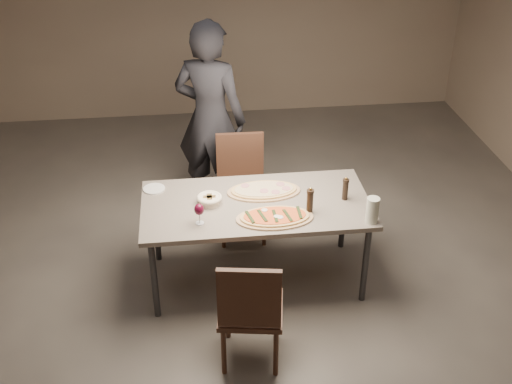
{
  "coord_description": "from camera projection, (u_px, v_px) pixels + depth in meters",
  "views": [
    {
      "loc": [
        -0.5,
        -4.26,
        3.42
      ],
      "look_at": [
        0.0,
        0.0,
        0.85
      ],
      "focal_mm": 45.0,
      "sensor_mm": 36.0,
      "label": 1
    }
  ],
  "objects": [
    {
      "name": "oil_dish",
      "position": [
        270.0,
        216.0,
        4.87
      ],
      "size": [
        0.13,
        0.13,
        0.01
      ],
      "rotation": [
        0.0,
        0.0,
        -0.37
      ],
      "color": "white",
      "rests_on": "dining_table"
    },
    {
      "name": "diner",
      "position": [
        210.0,
        119.0,
        5.95
      ],
      "size": [
        0.81,
        0.69,
        1.88
      ],
      "primitive_type": "imported",
      "rotation": [
        0.0,
        0.0,
        2.72
      ],
      "color": "black",
      "rests_on": "ground"
    },
    {
      "name": "side_plate",
      "position": [
        154.0,
        189.0,
        5.22
      ],
      "size": [
        0.18,
        0.18,
        0.01
      ],
      "rotation": [
        0.0,
        0.0,
        0.19
      ],
      "color": "white",
      "rests_on": "dining_table"
    },
    {
      "name": "chair_near",
      "position": [
        250.0,
        308.0,
        4.33
      ],
      "size": [
        0.5,
        0.5,
        0.93
      ],
      "rotation": [
        0.0,
        0.0,
        -0.16
      ],
      "color": "#40261B",
      "rests_on": "ground"
    },
    {
      "name": "ham_pizza",
      "position": [
        264.0,
        191.0,
        5.18
      ],
      "size": [
        0.59,
        0.33,
        0.04
      ],
      "rotation": [
        0.0,
        0.0,
        -0.05
      ],
      "color": "tan",
      "rests_on": "dining_table"
    },
    {
      "name": "pepper_mill_right",
      "position": [
        345.0,
        189.0,
        5.05
      ],
      "size": [
        0.05,
        0.05,
        0.2
      ],
      "rotation": [
        0.0,
        0.0,
        0.14
      ],
      "color": "black",
      "rests_on": "dining_table"
    },
    {
      "name": "zucchini_pizza",
      "position": [
        275.0,
        217.0,
        4.84
      ],
      "size": [
        0.59,
        0.33,
        0.05
      ],
      "rotation": [
        0.0,
        0.0,
        -0.09
      ],
      "color": "tan",
      "rests_on": "dining_table"
    },
    {
      "name": "pepper_mill_left",
      "position": [
        310.0,
        201.0,
        4.87
      ],
      "size": [
        0.06,
        0.06,
        0.22
      ],
      "rotation": [
        0.0,
        0.0,
        -0.26
      ],
      "color": "black",
      "rests_on": "dining_table"
    },
    {
      "name": "wine_glass",
      "position": [
        199.0,
        210.0,
        4.74
      ],
      "size": [
        0.08,
        0.08,
        0.17
      ],
      "rotation": [
        0.0,
        0.0,
        -0.13
      ],
      "color": "silver",
      "rests_on": "dining_table"
    },
    {
      "name": "room",
      "position": [
        256.0,
        128.0,
        4.71
      ],
      "size": [
        7.0,
        7.0,
        7.0
      ],
      "color": "#5B554E",
      "rests_on": "ground"
    },
    {
      "name": "bread_basket",
      "position": [
        209.0,
        199.0,
        5.02
      ],
      "size": [
        0.2,
        0.2,
        0.07
      ],
      "rotation": [
        0.0,
        0.0,
        -0.06
      ],
      "color": "#F1E0C3",
      "rests_on": "dining_table"
    },
    {
      "name": "dining_table",
      "position": [
        256.0,
        209.0,
        5.08
      ],
      "size": [
        1.8,
        0.9,
        0.75
      ],
      "color": "gray",
      "rests_on": "ground"
    },
    {
      "name": "carafe",
      "position": [
        372.0,
        210.0,
        4.77
      ],
      "size": [
        0.1,
        0.1,
        0.2
      ],
      "rotation": [
        0.0,
        0.0,
        0.4
      ],
      "color": "silver",
      "rests_on": "dining_table"
    },
    {
      "name": "chair_far",
      "position": [
        241.0,
        180.0,
        5.79
      ],
      "size": [
        0.46,
        0.46,
        0.95
      ],
      "rotation": [
        0.0,
        0.0,
        3.12
      ],
      "color": "#40261B",
      "rests_on": "ground"
    }
  ]
}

